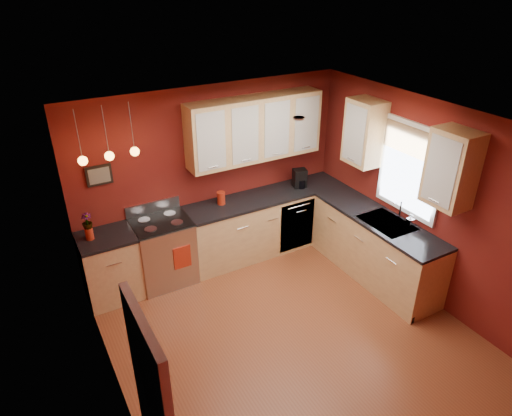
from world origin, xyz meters
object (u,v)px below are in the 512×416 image
sink (387,224)px  soap_pump (410,221)px  coffee_maker (300,179)px  red_canister (221,198)px  gas_range (164,251)px

sink → soap_pump: 0.31m
sink → coffee_maker: size_ratio=2.46×
coffee_maker → sink: bearing=-61.4°
red_canister → soap_pump: 2.59m
soap_pump → coffee_maker: bearing=107.5°
gas_range → red_canister: bearing=4.6°
soap_pump → gas_range: bearing=148.1°
sink → gas_range: bearing=150.2°
gas_range → red_canister: (0.93, 0.07, 0.55)m
red_canister → coffee_maker: coffee_maker is taller
sink → red_canister: bearing=137.0°
gas_range → sink: (2.62, -1.50, 0.43)m
coffee_maker → gas_range: bearing=-165.7°
gas_range → red_canister: 1.09m
gas_range → coffee_maker: bearing=-0.0°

